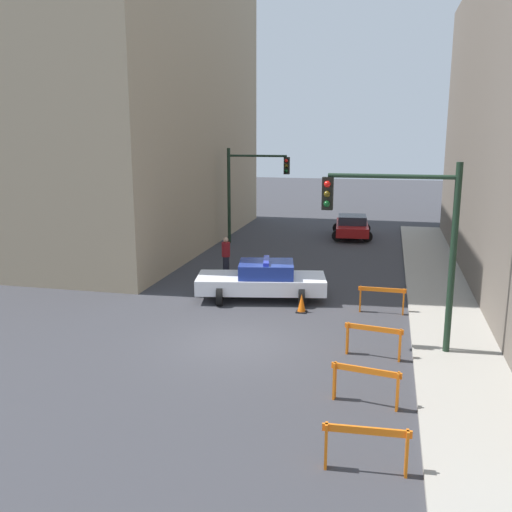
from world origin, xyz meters
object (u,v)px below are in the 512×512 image
Objects in this scene: traffic_light_near at (409,228)px; barrier_mid at (366,379)px; barrier_front at (366,441)px; barrier_back at (373,336)px; barrier_corner at (382,296)px; traffic_cone at (302,303)px; pedestrian_crossing at (226,256)px; traffic_light_far at (248,182)px; police_car at (262,280)px; parked_car_near at (352,226)px.

barrier_mid is (-0.89, -3.49, -2.91)m from traffic_light_near.
barrier_front and barrier_back have the same top height.
barrier_corner is 2.44× the size of traffic_cone.
traffic_light_near reaches higher than pedestrian_crossing.
traffic_light_far reaches higher than barrier_corner.
barrier_mid is at bearing -68.22° from traffic_light_far.
traffic_cone is (-2.55, 9.07, -0.30)m from barrier_front.
barrier_corner is at bearing -59.91° from pedestrian_crossing.
traffic_light_far is at bearing 111.78° from barrier_mid.
traffic_light_far is at bearing 5.67° from police_car.
barrier_back is (4.17, -4.75, -0.11)m from police_car.
barrier_front is 9.43m from traffic_cone.
barrier_corner is at bearing 89.26° from barrier_front.
barrier_back is at bearing -92.27° from barrier_corner.
pedestrian_crossing is (-7.28, 7.31, -2.67)m from traffic_light_near.
barrier_mid reaches higher than traffic_cone.
police_car is 2.99× the size of pedestrian_crossing.
traffic_cone is (-2.43, 6.39, -0.30)m from barrier_mid.
barrier_mid is 1.00× the size of barrier_back.
barrier_corner is (0.25, 6.91, 0.00)m from barrier_mid.
traffic_cone is at bearing -97.48° from parked_car_near.
pedestrian_crossing is 1.05× the size of barrier_back.
barrier_corner is 2.74m from traffic_cone.
traffic_light_far is at bearing 109.47° from barrier_front.
traffic_light_far is 3.28× the size of barrier_back.
traffic_light_near is 16.47m from traffic_light_far.
barrier_mid is at bearing -88.93° from pedestrian_crossing.
pedestrian_crossing is (0.75, -7.07, -2.54)m from traffic_light_far.
traffic_cone is (-2.51, 3.52, -0.30)m from barrier_back.
barrier_back is at bearing -142.50° from traffic_light_near.
police_car is at bearing 143.34° from traffic_cone.
police_car is at bearing 131.25° from barrier_back.
traffic_light_near is 6.86m from barrier_front.
police_car reaches higher than barrier_front.
traffic_light_far reaches higher than barrier_back.
barrier_back is (6.48, -7.93, -0.24)m from pedestrian_crossing.
traffic_light_near is 5.46m from traffic_cone.
barrier_mid and barrier_back have the same top height.
traffic_light_far is at bearing -154.10° from parked_car_near.
traffic_light_far reaches higher than pedestrian_crossing.
traffic_light_far is 7.93× the size of traffic_cone.
traffic_light_near reaches higher than parked_car_near.
traffic_cone is at bearing 125.52° from barrier_back.
parked_car_near reaches higher than barrier_front.
barrier_front is 1.01× the size of barrier_back.
barrier_front is 5.55m from barrier_back.
police_car reaches higher than barrier_mid.
police_car is 7.57× the size of traffic_cone.
barrier_mid is (7.14, -17.86, -2.78)m from traffic_light_far.
parked_car_near is at bearing 94.60° from barrier_mid.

